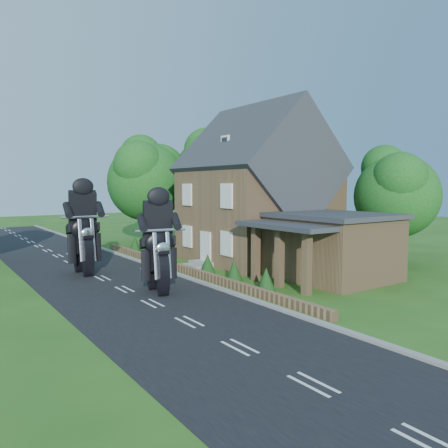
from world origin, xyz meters
TOP-DOWN VIEW (x-y plane):
  - ground at (0.00, 0.00)m, footprint 120.00×120.00m
  - road at (0.00, 0.00)m, footprint 7.00×80.00m
  - kerb at (3.65, 0.00)m, footprint 0.30×80.00m
  - garden_wall at (4.30, 5.00)m, footprint 0.30×22.00m
  - house at (10.49, 6.00)m, footprint 9.54×8.64m
  - annex at (9.87, -0.80)m, footprint 7.05×5.94m
  - tree_annex_side at (17.13, 0.10)m, footprint 5.64×5.20m
  - tree_house_right at (16.65, 8.62)m, footprint 6.51×6.00m
  - tree_behind_house at (14.18, 16.14)m, footprint 7.81×7.20m
  - tree_behind_left at (8.16, 17.13)m, footprint 6.94×6.40m
  - shrub_a at (5.30, -1.00)m, footprint 0.90×0.90m
  - shrub_b at (5.30, 1.50)m, footprint 0.90×0.90m
  - shrub_c at (5.30, 4.00)m, footprint 0.90×0.90m
  - shrub_d at (5.30, 9.00)m, footprint 0.90×0.90m
  - shrub_e at (5.30, 11.50)m, footprint 0.90×0.90m
  - shrub_f at (5.30, 14.00)m, footprint 0.90×0.90m
  - motorcycle_lead at (1.01, 1.45)m, footprint 0.62×1.59m
  - motorcycle_follow at (-0.46, 7.56)m, footprint 0.45×1.70m

SIDE VIEW (x-z plane):
  - ground at x=0.00m, z-range 0.00..0.00m
  - road at x=0.00m, z-range 0.00..0.02m
  - kerb at x=3.65m, z-range 0.00..0.12m
  - garden_wall at x=4.30m, z-range 0.00..0.40m
  - shrub_a at x=5.30m, z-range 0.00..1.10m
  - shrub_b at x=5.30m, z-range 0.00..1.10m
  - shrub_c at x=5.30m, z-range 0.00..1.10m
  - shrub_d at x=5.30m, z-range 0.00..1.10m
  - shrub_e at x=5.30m, z-range 0.00..1.10m
  - shrub_f at x=5.30m, z-range 0.00..1.10m
  - motorcycle_lead at x=1.01m, z-range 0.00..1.44m
  - motorcycle_follow at x=-0.46m, z-range 0.00..1.58m
  - annex at x=9.87m, z-range 0.05..3.49m
  - house at x=10.49m, z-range -0.78..9.46m
  - tree_annex_side at x=17.13m, z-range 0.95..8.43m
  - tree_house_right at x=16.65m, z-range 0.99..9.39m
  - tree_behind_left at x=8.16m, z-range 1.15..10.31m
  - tree_behind_house at x=14.18m, z-range 1.19..11.27m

